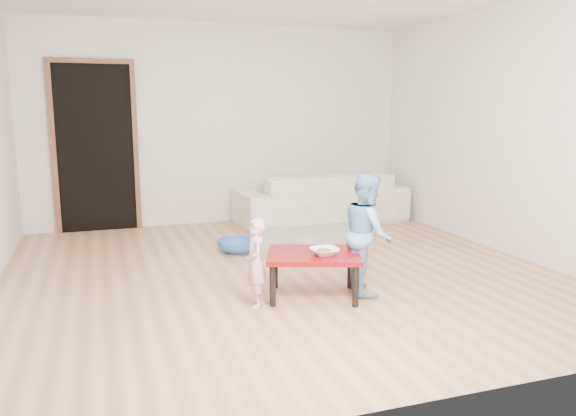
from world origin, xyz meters
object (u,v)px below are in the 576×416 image
red_table (313,275)px  child_pink (255,263)px  sofa (321,198)px  bowl (325,252)px  child_blue (367,233)px  basin (237,246)px

red_table → child_pink: bearing=-173.1°
sofa → bowl: bearing=65.4°
bowl → child_blue: 0.44m
red_table → bowl: 0.24m
sofa → red_table: sofa is taller
basin → child_blue: bearing=-65.7°
bowl → child_blue: (0.42, 0.08, 0.10)m
bowl → basin: bowl is taller
sofa → red_table: 3.05m
child_pink → sofa: bearing=155.4°
sofa → red_table: (-1.20, -2.80, -0.15)m
red_table → basin: size_ratio=1.70×
red_table → bowl: size_ratio=3.29×
red_table → child_blue: (0.47, -0.01, 0.32)m
sofa → bowl: 3.11m
child_blue → red_table: bearing=103.3°
basin → bowl: bearing=-79.7°
red_table → child_blue: 0.57m
sofa → child_pink: (-1.71, -2.86, 0.02)m
basin → sofa: bearing=39.6°
child_blue → sofa: bearing=0.0°
sofa → red_table: bearing=63.7°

